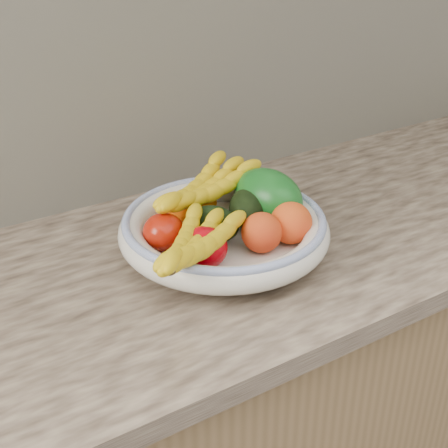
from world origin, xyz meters
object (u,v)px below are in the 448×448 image
fruit_bowl (224,229)px  banana_bunch_back (203,193)px  green_mango (268,197)px  banana_bunch_front (194,248)px

fruit_bowl → banana_bunch_back: size_ratio=1.33×
green_mango → banana_bunch_front: bearing=-169.0°
fruit_bowl → banana_bunch_back: banana_bunch_back is taller
green_mango → banana_bunch_back: 0.13m
fruit_bowl → green_mango: size_ratio=2.52×
green_mango → banana_bunch_back: (-0.11, 0.06, 0.01)m
banana_bunch_front → green_mango: bearing=-13.2°
green_mango → banana_bunch_back: green_mango is taller
banana_bunch_back → banana_bunch_front: bearing=-149.3°
fruit_bowl → green_mango: bearing=11.6°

